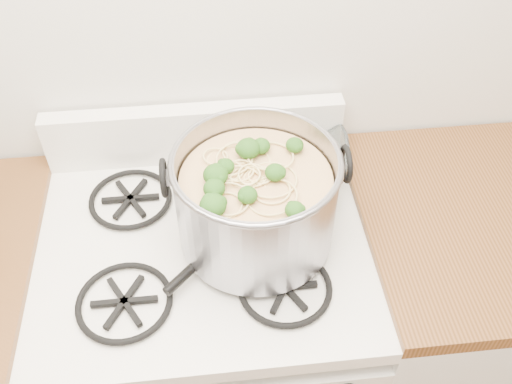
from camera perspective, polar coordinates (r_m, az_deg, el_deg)
name	(u,v)px	position (r m, az deg, el deg)	size (l,w,h in m)	color
gas_range	(214,346)	(1.71, -4.27, -15.06)	(0.76, 0.66, 0.92)	white
counter_left	(33,358)	(1.77, -21.41, -15.18)	(0.25, 0.65, 0.92)	silver
counter_right	(507,311)	(1.89, 23.84, -10.85)	(1.00, 0.65, 0.92)	silver
stock_pot	(256,201)	(1.23, 0.00, -0.90)	(0.39, 0.36, 0.24)	gray
spatula	(244,220)	(1.32, -1.23, -2.82)	(0.29, 0.31, 0.02)	black
glass_bowl	(286,167)	(1.44, 3.05, 2.49)	(0.12, 0.12, 0.03)	white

